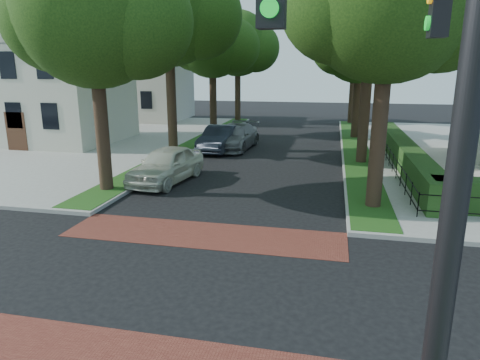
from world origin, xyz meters
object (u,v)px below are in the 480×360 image
at_px(traffic_signal, 438,116).
at_px(parked_car_front, 167,165).
at_px(parked_car_middle, 220,139).
at_px(parked_car_rear, 235,137).

bearing_deg(traffic_signal, parked_car_front, 122.02).
xyz_separation_m(traffic_signal, parked_car_middle, (-8.06, 21.64, -3.90)).
bearing_deg(parked_car_front, parked_car_middle, 94.64).
xyz_separation_m(parked_car_front, parked_car_middle, (0.43, 8.07, -0.02)).
relative_size(parked_car_front, parked_car_middle, 0.99).
bearing_deg(traffic_signal, parked_car_middle, 110.43).
bearing_deg(parked_car_rear, parked_car_middle, -124.38).
height_order(traffic_signal, parked_car_front, traffic_signal).
distance_m(traffic_signal, parked_car_rear, 24.09).
distance_m(traffic_signal, parked_car_middle, 23.42).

